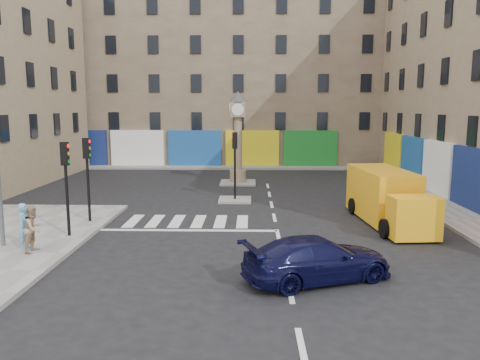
{
  "coord_description": "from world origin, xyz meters",
  "views": [
    {
      "loc": [
        -1.12,
        -17.58,
        5.17
      ],
      "look_at": [
        -1.6,
        2.74,
        2.0
      ],
      "focal_mm": 35.0,
      "sensor_mm": 36.0,
      "label": 1
    }
  ],
  "objects_px": {
    "clock_pillar": "(238,132)",
    "pedestrian_tan": "(33,229)",
    "traffic_light_left_near": "(66,174)",
    "navy_sedan": "(317,259)",
    "pedestrian_blue": "(25,226)",
    "yellow_van": "(387,197)",
    "traffic_light_left_far": "(87,166)",
    "traffic_light_island": "(235,155)"
  },
  "relations": [
    {
      "from": "traffic_light_left_far",
      "to": "pedestrian_tan",
      "type": "distance_m",
      "value": 4.78
    },
    {
      "from": "pedestrian_blue",
      "to": "pedestrian_tan",
      "type": "relative_size",
      "value": 1.01
    },
    {
      "from": "traffic_light_island",
      "to": "yellow_van",
      "type": "distance_m",
      "value": 8.62
    },
    {
      "from": "traffic_light_island",
      "to": "navy_sedan",
      "type": "bearing_deg",
      "value": -76.51
    },
    {
      "from": "navy_sedan",
      "to": "pedestrian_blue",
      "type": "distance_m",
      "value": 10.31
    },
    {
      "from": "pedestrian_blue",
      "to": "yellow_van",
      "type": "bearing_deg",
      "value": -64.05
    },
    {
      "from": "navy_sedan",
      "to": "pedestrian_blue",
      "type": "height_order",
      "value": "pedestrian_blue"
    },
    {
      "from": "traffic_light_left_far",
      "to": "traffic_light_island",
      "type": "relative_size",
      "value": 1.0
    },
    {
      "from": "traffic_light_island",
      "to": "yellow_van",
      "type": "relative_size",
      "value": 0.56
    },
    {
      "from": "traffic_light_island",
      "to": "yellow_van",
      "type": "xyz_separation_m",
      "value": [
        7.0,
        -4.83,
        -1.42
      ]
    },
    {
      "from": "traffic_light_island",
      "to": "pedestrian_blue",
      "type": "xyz_separation_m",
      "value": [
        -7.13,
        -9.63,
        -1.61
      ]
    },
    {
      "from": "traffic_light_left_near",
      "to": "navy_sedan",
      "type": "relative_size",
      "value": 0.81
    },
    {
      "from": "traffic_light_left_far",
      "to": "pedestrian_tan",
      "type": "xyz_separation_m",
      "value": [
        -0.42,
        -4.47,
        -1.65
      ]
    },
    {
      "from": "clock_pillar",
      "to": "traffic_light_left_far",
      "type": "bearing_deg",
      "value": -118.94
    },
    {
      "from": "traffic_light_left_near",
      "to": "pedestrian_tan",
      "type": "height_order",
      "value": "traffic_light_left_near"
    },
    {
      "from": "clock_pillar",
      "to": "pedestrian_tan",
      "type": "xyz_separation_m",
      "value": [
        -6.72,
        -15.87,
        -2.57
      ]
    },
    {
      "from": "traffic_light_island",
      "to": "pedestrian_blue",
      "type": "distance_m",
      "value": 12.09
    },
    {
      "from": "traffic_light_left_near",
      "to": "traffic_light_island",
      "type": "bearing_deg",
      "value": 51.07
    },
    {
      "from": "clock_pillar",
      "to": "pedestrian_tan",
      "type": "relative_size",
      "value": 3.7
    },
    {
      "from": "yellow_van",
      "to": "clock_pillar",
      "type": "bearing_deg",
      "value": 118.21
    },
    {
      "from": "traffic_light_left_near",
      "to": "traffic_light_left_far",
      "type": "xyz_separation_m",
      "value": [
        0.0,
        2.4,
        0.0
      ]
    },
    {
      "from": "clock_pillar",
      "to": "traffic_light_island",
      "type": "bearing_deg",
      "value": -90.0
    },
    {
      "from": "traffic_light_left_near",
      "to": "pedestrian_tan",
      "type": "relative_size",
      "value": 2.24
    },
    {
      "from": "clock_pillar",
      "to": "yellow_van",
      "type": "bearing_deg",
      "value": -57.14
    },
    {
      "from": "yellow_van",
      "to": "pedestrian_blue",
      "type": "distance_m",
      "value": 14.92
    },
    {
      "from": "traffic_light_left_near",
      "to": "pedestrian_blue",
      "type": "bearing_deg",
      "value": -114.29
    },
    {
      "from": "traffic_light_island",
      "to": "clock_pillar",
      "type": "relative_size",
      "value": 0.61
    },
    {
      "from": "clock_pillar",
      "to": "yellow_van",
      "type": "relative_size",
      "value": 0.93
    },
    {
      "from": "traffic_light_island",
      "to": "yellow_van",
      "type": "height_order",
      "value": "traffic_light_island"
    },
    {
      "from": "traffic_light_left_near",
      "to": "clock_pillar",
      "type": "relative_size",
      "value": 0.61
    },
    {
      "from": "traffic_light_island",
      "to": "navy_sedan",
      "type": "relative_size",
      "value": 0.81
    },
    {
      "from": "traffic_light_left_far",
      "to": "clock_pillar",
      "type": "xyz_separation_m",
      "value": [
        6.3,
        11.4,
        0.93
      ]
    },
    {
      "from": "navy_sedan",
      "to": "yellow_van",
      "type": "bearing_deg",
      "value": -51.01
    },
    {
      "from": "clock_pillar",
      "to": "navy_sedan",
      "type": "height_order",
      "value": "clock_pillar"
    },
    {
      "from": "traffic_light_island",
      "to": "traffic_light_left_far",
      "type": "bearing_deg",
      "value": -139.4
    },
    {
      "from": "traffic_light_island",
      "to": "traffic_light_left_near",
      "type": "bearing_deg",
      "value": -128.93
    },
    {
      "from": "yellow_van",
      "to": "pedestrian_tan",
      "type": "bearing_deg",
      "value": -164.48
    },
    {
      "from": "traffic_light_island",
      "to": "navy_sedan",
      "type": "height_order",
      "value": "traffic_light_island"
    },
    {
      "from": "traffic_light_island",
      "to": "yellow_van",
      "type": "bearing_deg",
      "value": -34.65
    },
    {
      "from": "navy_sedan",
      "to": "yellow_van",
      "type": "xyz_separation_m",
      "value": [
        4.11,
        7.21,
        0.5
      ]
    },
    {
      "from": "traffic_light_left_near",
      "to": "yellow_van",
      "type": "relative_size",
      "value": 0.56
    },
    {
      "from": "navy_sedan",
      "to": "yellow_van",
      "type": "height_order",
      "value": "yellow_van"
    }
  ]
}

